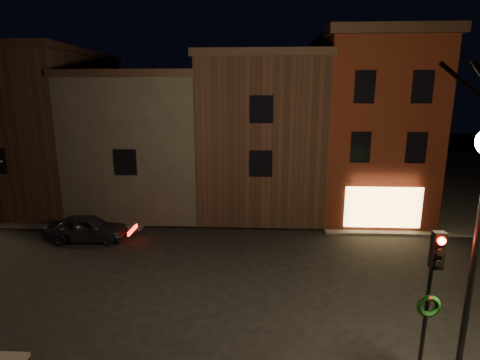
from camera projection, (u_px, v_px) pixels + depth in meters
The scene contains 9 objects.
ground at pixel (223, 277), 15.23m from camera, with size 120.00×120.00×0.00m, color black.
sidewalk_far_right at pixel (466, 177), 33.65m from camera, with size 30.00×30.00×0.12m, color #2D2B28.
sidewalk_far_left at pixel (35, 172), 35.74m from camera, with size 30.00×30.00×0.12m, color #2D2B28.
corner_building at pixel (367, 126), 22.84m from camera, with size 6.50×8.50×10.50m.
row_building_a at pixel (261, 133), 24.30m from camera, with size 7.30×10.30×9.40m.
row_building_b at pixel (152, 140), 24.79m from camera, with size 7.80×10.30×8.40m.
row_building_c at pixel (44, 128), 25.01m from camera, with size 7.30×10.30×9.90m.
traffic_signal at pixel (432, 284), 8.96m from camera, with size 0.58×0.38×4.05m.
parked_car_a at pixel (87, 228), 18.92m from camera, with size 1.58×3.92×1.33m, color black.
Camera 1 is at (1.45, -13.92, 7.24)m, focal length 28.00 mm.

